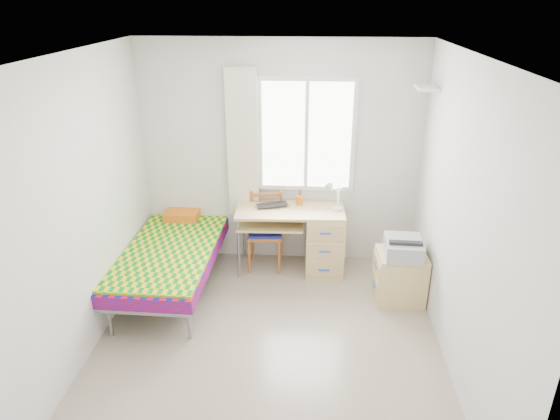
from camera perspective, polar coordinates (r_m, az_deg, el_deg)
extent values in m
plane|color=#BCAD93|center=(4.82, -1.44, -15.24)|extent=(3.50, 3.50, 0.00)
plane|color=white|center=(3.78, -1.85, 17.21)|extent=(3.50, 3.50, 0.00)
plane|color=silver|center=(5.76, 0.00, 6.21)|extent=(3.20, 0.00, 3.20)
plane|color=silver|center=(4.56, -22.08, -0.40)|extent=(0.00, 3.50, 3.50)
plane|color=silver|center=(4.29, 20.17, -1.56)|extent=(0.00, 3.50, 3.50)
cube|color=white|center=(5.66, 3.05, 8.50)|extent=(1.10, 0.04, 1.30)
cube|color=white|center=(5.65, 3.05, 8.47)|extent=(1.00, 0.02, 1.20)
cube|color=white|center=(5.65, 3.05, 8.46)|extent=(0.04, 0.02, 1.20)
cube|color=white|center=(5.69, -4.31, 7.51)|extent=(0.35, 0.05, 1.70)
cube|color=white|center=(5.33, 16.39, 13.27)|extent=(0.20, 0.32, 0.03)
cube|color=gray|center=(5.61, -12.11, -5.48)|extent=(0.95, 2.03, 0.06)
cube|color=red|center=(5.58, -12.18, -4.75)|extent=(0.99, 2.06, 0.14)
cube|color=yellow|center=(5.52, -12.31, -4.11)|extent=(0.97, 1.93, 0.03)
cube|color=#D8BE71|center=(6.35, -10.04, 0.85)|extent=(0.97, 0.07, 0.55)
cube|color=orange|center=(6.14, -11.04, -0.42)|extent=(0.41, 0.35, 0.10)
cylinder|color=gray|center=(5.11, -18.86, -11.91)|extent=(0.04, 0.04, 0.32)
cylinder|color=gray|center=(6.39, -6.56, -3.14)|extent=(0.04, 0.04, 0.32)
cube|color=#D8BE71|center=(5.66, 1.19, -0.05)|extent=(1.24, 0.60, 0.03)
cube|color=#DCC170|center=(5.82, 5.08, -3.61)|extent=(0.45, 0.56, 0.74)
cube|color=#DCC170|center=(5.74, -1.07, -1.44)|extent=(0.76, 0.55, 0.02)
cylinder|color=gray|center=(5.67, -4.77, -4.38)|extent=(0.03, 0.03, 0.74)
cylinder|color=gray|center=(6.08, -4.15, -2.35)|extent=(0.03, 0.03, 0.74)
cube|color=#A33F1F|center=(5.84, -1.71, -2.68)|extent=(0.42, 0.42, 0.04)
cube|color=#1B2699|center=(5.83, -1.71, -2.42)|extent=(0.39, 0.39, 0.04)
cube|color=#A33F1F|center=(5.88, -1.58, 0.45)|extent=(0.35, 0.06, 0.39)
cylinder|color=#A33F1F|center=(5.80, -3.57, -5.32)|extent=(0.03, 0.03, 0.44)
cylinder|color=#A33F1F|center=(5.98, 0.12, -1.91)|extent=(0.04, 0.04, 0.89)
cube|color=#DCC170|center=(5.45, 13.53, -7.39)|extent=(0.51, 0.47, 0.55)
cube|color=#D8BE71|center=(5.35, 10.97, -6.23)|extent=(0.03, 0.41, 0.20)
cube|color=#D8BE71|center=(5.47, 10.79, -8.30)|extent=(0.03, 0.41, 0.20)
cube|color=#B0B2B8|center=(5.25, 13.90, -4.22)|extent=(0.38, 0.44, 0.17)
cube|color=black|center=(5.21, 13.99, -3.37)|extent=(0.30, 0.36, 0.02)
imported|color=black|center=(5.67, -0.77, 0.33)|extent=(0.41, 0.33, 0.03)
cylinder|color=orange|center=(5.77, 2.23, 1.13)|extent=(0.09, 0.09, 0.10)
cylinder|color=white|center=(5.67, 6.62, 0.14)|extent=(0.10, 0.10, 0.03)
cylinder|color=white|center=(5.61, 6.69, 1.47)|extent=(0.02, 0.12, 0.27)
cylinder|color=white|center=(5.49, 6.58, 2.49)|extent=(0.13, 0.23, 0.11)
cone|color=white|center=(5.38, 5.78, 2.42)|extent=(0.14, 0.15, 0.13)
imported|color=gray|center=(5.71, -1.26, -1.60)|extent=(0.19, 0.25, 0.02)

